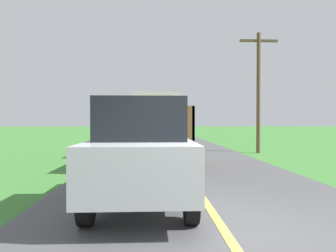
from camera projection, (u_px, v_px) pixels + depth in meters
ground_plane at (229, 244)px, 4.16m from camera, size 200.00×200.00×0.00m
road_surface at (229, 241)px, 4.16m from camera, size 6.40×120.00×0.08m
centre_line at (229, 238)px, 4.16m from camera, size 0.14×108.00×0.01m
banana_truck_near at (156, 125)px, 13.31m from camera, size 2.38×5.82×2.80m
utility_pole_roadside at (258, 88)px, 16.19m from camera, size 1.95×0.20×6.12m
following_car at (142, 150)px, 5.89m from camera, size 1.74×4.10×1.92m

